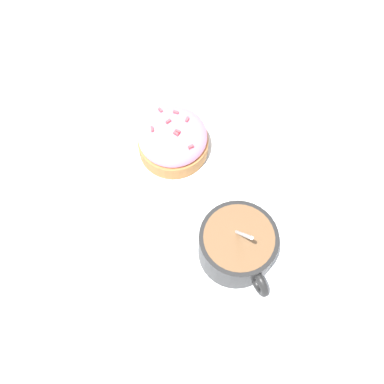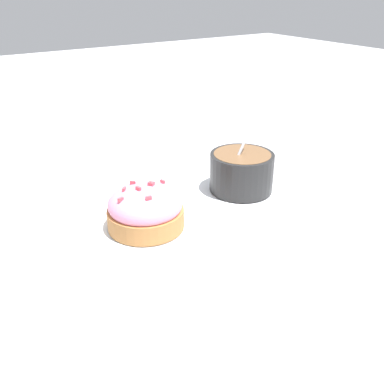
# 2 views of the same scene
# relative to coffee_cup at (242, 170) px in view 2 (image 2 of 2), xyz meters

# --- Properties ---
(ground_plane) EXTENTS (3.00, 3.00, 0.00)m
(ground_plane) POSITION_rel_coffee_cup_xyz_m (0.09, 0.01, -0.03)
(ground_plane) COLOR #B2B2B7
(paper_napkin) EXTENTS (0.32, 0.30, 0.00)m
(paper_napkin) POSITION_rel_coffee_cup_xyz_m (0.09, 0.01, -0.03)
(paper_napkin) COLOR white
(paper_napkin) RESTS_ON ground_plane
(coffee_cup) EXTENTS (0.11, 0.09, 0.11)m
(coffee_cup) POSITION_rel_coffee_cup_xyz_m (0.00, 0.00, 0.00)
(coffee_cup) COLOR black
(coffee_cup) RESTS_ON paper_napkin
(frosted_pastry) EXTENTS (0.10, 0.10, 0.06)m
(frosted_pastry) POSITION_rel_coffee_cup_xyz_m (0.17, 0.02, -0.01)
(frosted_pastry) COLOR #B2753D
(frosted_pastry) RESTS_ON paper_napkin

